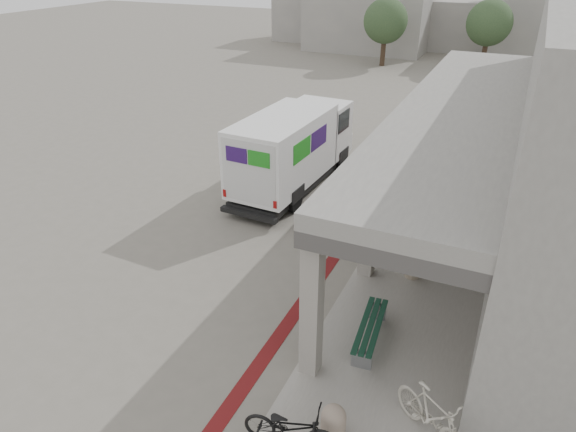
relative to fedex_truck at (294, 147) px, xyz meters
The scene contains 13 objects.
ground 5.75m from the fedex_truck, 67.40° to the right, with size 120.00×120.00×0.00m, color slate.
bike_lane_stripe 4.68m from the fedex_truck, 44.86° to the right, with size 0.35×40.00×0.01m, color maroon.
sidewalk 8.12m from the fedex_truck, 39.84° to the right, with size 4.40×28.00×0.12m, color gray.
distant_backdrop 30.80m from the fedex_truck, 91.33° to the left, with size 28.00×10.00×6.50m.
tree_left 23.12m from the fedex_truck, 97.15° to the left, with size 3.20×3.20×4.80m.
tree_mid 25.28m from the fedex_truck, 80.58° to the left, with size 3.20×3.20×4.80m.
fedex_truck is the anchor object (origin of this frame).
bench 8.95m from the fedex_truck, 54.82° to the right, with size 0.62×2.08×0.48m.
bollard_near 11.31m from the fedex_truck, 62.30° to the right, with size 0.46×0.46×0.69m.
bollard_far 6.99m from the fedex_truck, 38.12° to the right, with size 0.42×0.42×0.63m.
utility_cabinet 7.84m from the fedex_truck, 23.66° to the right, with size 0.44×0.59×0.98m, color gray.
bicycle_black 11.51m from the fedex_truck, 66.21° to the right, with size 0.61×1.74×0.91m, color black.
bicycle_cream 11.58m from the fedex_truck, 53.60° to the right, with size 0.51×1.79×1.08m, color #BEB7A6.
Camera 1 is at (5.05, -11.07, 8.09)m, focal length 32.00 mm.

